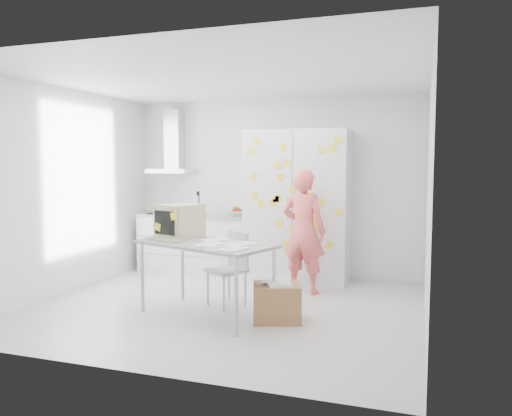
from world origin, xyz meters
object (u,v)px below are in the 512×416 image
(chair, at_px, (231,264))
(cardboard_box, at_px, (277,302))
(desk, at_px, (188,231))
(person, at_px, (304,231))

(chair, distance_m, cardboard_box, 0.88)
(desk, bearing_deg, chair, 62.73)
(cardboard_box, bearing_deg, chair, 148.17)
(person, relative_size, chair, 1.87)
(cardboard_box, bearing_deg, person, 90.11)
(desk, height_order, chair, desk)
(person, distance_m, chair, 1.15)
(person, relative_size, desk, 0.96)
(person, bearing_deg, desk, 58.20)
(desk, relative_size, cardboard_box, 2.81)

